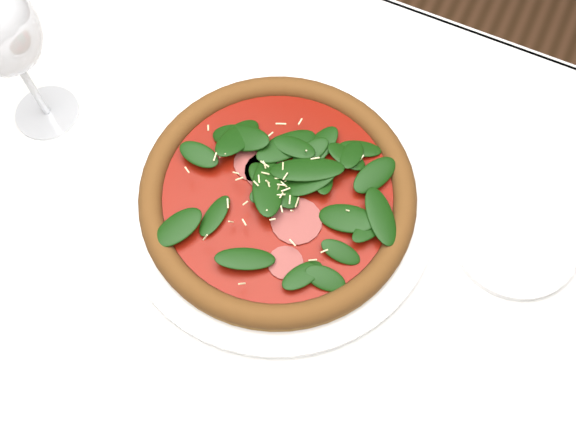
% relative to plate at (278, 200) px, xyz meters
% --- Properties ---
extents(ground, '(6.00, 6.00, 0.00)m').
position_rel_plate_xyz_m(ground, '(-0.05, -0.05, -0.76)').
color(ground, brown).
rests_on(ground, ground).
extents(dining_table, '(1.21, 0.81, 0.75)m').
position_rel_plate_xyz_m(dining_table, '(-0.05, -0.05, -0.11)').
color(dining_table, silver).
rests_on(dining_table, ground).
extents(plate, '(0.38, 0.38, 0.02)m').
position_rel_plate_xyz_m(plate, '(0.00, 0.00, 0.00)').
color(plate, white).
rests_on(plate, dining_table).
extents(pizza, '(0.33, 0.33, 0.04)m').
position_rel_plate_xyz_m(pizza, '(0.00, 0.00, 0.02)').
color(pizza, '#A26E27').
rests_on(pizza, plate).
extents(saucer_far, '(0.15, 0.15, 0.01)m').
position_rel_plate_xyz_m(saucer_far, '(0.27, 0.07, -0.00)').
color(saucer_far, white).
rests_on(saucer_far, dining_table).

